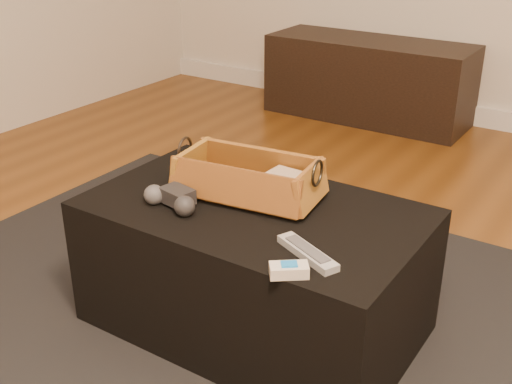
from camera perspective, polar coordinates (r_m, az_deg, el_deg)
The scene contains 10 objects.
baseboard at distance 4.09m, azimuth 21.71°, elevation 5.81°, with size 5.00×0.04×0.12m, color white.
media_cabinet at distance 4.07m, azimuth 9.95°, elevation 9.81°, with size 1.24×0.45×0.49m, color black.
area_rug at distance 2.09m, azimuth -0.93°, elevation -12.33°, with size 2.60×2.00×0.01m, color black.
ottoman at distance 2.01m, azimuth -0.16°, elevation -6.68°, with size 1.00×0.60×0.42m, color black.
tv_remote at distance 1.96m, azimuth -1.50°, elevation 0.35°, with size 0.24×0.05×0.02m, color black.
cloth_bundle at distance 1.94m, azimuth 2.87°, elevation 0.73°, with size 0.12×0.08×0.07m, color tan.
wicker_basket at distance 1.95m, azimuth -0.69°, elevation 1.07°, with size 0.47×0.29×0.16m.
game_controller at distance 1.90m, azimuth -7.45°, elevation -0.58°, with size 0.19×0.11×0.06m.
silver_remote at distance 1.65m, azimuth 4.59°, elevation -5.38°, with size 0.21×0.13×0.02m.
cream_gadget at distance 1.56m, azimuth 2.95°, elevation -6.93°, with size 0.10×0.10×0.03m.
Camera 1 is at (0.72, -1.11, 1.27)m, focal length 45.00 mm.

